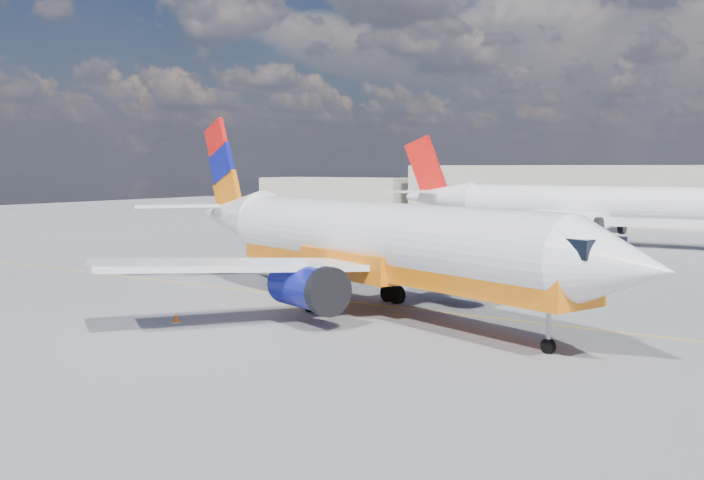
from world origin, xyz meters
The scene contains 8 objects.
ground centered at (0.00, 0.00, 0.00)m, with size 240.00×240.00×0.00m, color slate.
taxi_line centered at (0.00, 3.00, 0.01)m, with size 70.00×0.15×0.01m, color yellow.
terminal_main centered at (5.00, 75.00, 4.00)m, with size 70.00×14.00×8.00m, color beige.
terminal_annex centered at (-45.00, 72.00, 3.00)m, with size 26.00×10.00×6.00m, color beige.
main_jet centered at (4.80, 1.33, 3.78)m, with size 37.17×28.16×11.33m.
second_jet centered at (2.80, 43.88, 3.78)m, with size 37.39×29.56×11.33m.
gse_tug centered at (10.65, 8.41, 0.86)m, with size 2.70×1.83×1.82m.
traffic_cone centered at (-1.37, -6.84, 0.25)m, with size 0.37×0.37×0.51m.
Camera 1 is at (27.24, -34.30, 7.78)m, focal length 40.00 mm.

